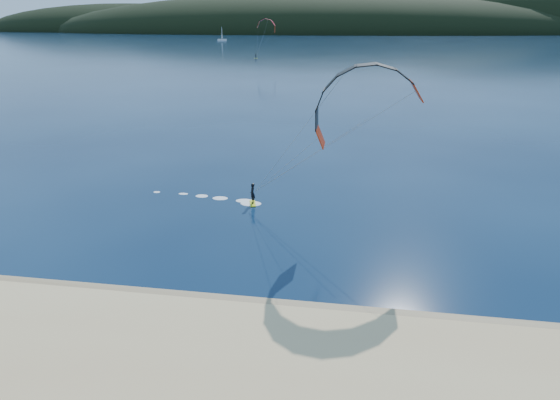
% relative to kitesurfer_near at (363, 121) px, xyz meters
% --- Properties ---
extents(ground, '(1800.00, 1800.00, 0.00)m').
position_rel_kitesurfer_near_xyz_m(ground, '(-10.21, -17.83, -8.88)').
color(ground, '#061832').
rests_on(ground, ground).
extents(wet_sand, '(220.00, 2.50, 0.10)m').
position_rel_kitesurfer_near_xyz_m(wet_sand, '(-10.21, -13.33, -8.83)').
color(wet_sand, '#907753').
rests_on(wet_sand, ground).
extents(headland, '(1200.00, 310.00, 140.00)m').
position_rel_kitesurfer_near_xyz_m(headland, '(-9.58, 727.45, -8.88)').
color(headland, black).
rests_on(headland, ground).
extents(kitesurfer_near, '(25.33, 6.67, 14.14)m').
position_rel_kitesurfer_near_xyz_m(kitesurfer_near, '(0.00, 0.00, 0.00)').
color(kitesurfer_near, '#D0DD1A').
rests_on(kitesurfer_near, ground).
extents(kitesurfer_far, '(11.22, 6.78, 16.06)m').
position_rel_kitesurfer_near_xyz_m(kitesurfer_far, '(-40.08, 179.31, 4.05)').
color(kitesurfer_far, '#D0DD1A').
rests_on(kitesurfer_far, ground).
extents(sailboat, '(8.50, 5.33, 11.87)m').
position_rel_kitesurfer_near_xyz_m(sailboat, '(-118.86, 389.99, -8.01)').
color(sailboat, white).
rests_on(sailboat, ground).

